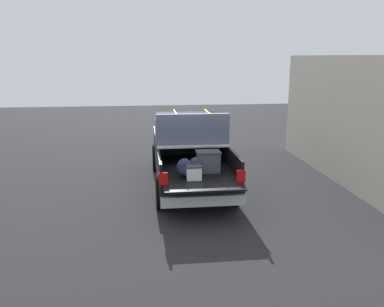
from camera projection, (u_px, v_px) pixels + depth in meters
The scene contains 3 objects.
ground_plane at pixel (190, 185), 11.84m from camera, with size 40.00×40.00×0.00m, color #262628.
pickup_truck at pixel (188, 150), 11.97m from camera, with size 6.05×2.06×2.23m.
building_facade at pixel (345, 120), 11.83m from camera, with size 8.58×0.36×3.71m, color beige.
Camera 1 is at (-11.23, 1.26, 3.67)m, focal length 37.88 mm.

